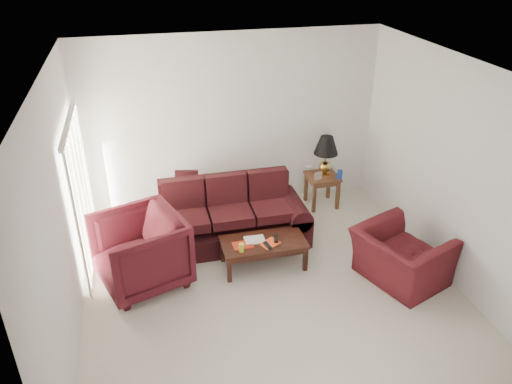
% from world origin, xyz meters
% --- Properties ---
extents(floor, '(5.00, 5.00, 0.00)m').
position_xyz_m(floor, '(0.00, 0.00, 0.00)').
color(floor, silver).
rests_on(floor, ground).
extents(blinds, '(0.10, 2.00, 2.16)m').
position_xyz_m(blinds, '(-2.42, 1.30, 1.08)').
color(blinds, silver).
rests_on(blinds, ground).
extents(sofa, '(2.47, 1.21, 0.98)m').
position_xyz_m(sofa, '(-0.32, 1.25, 0.49)').
color(sofa, black).
rests_on(sofa, ground).
extents(throw_pillow, '(0.40, 0.26, 0.39)m').
position_xyz_m(throw_pillow, '(-0.86, 2.07, 0.73)').
color(throw_pillow, black).
rests_on(throw_pillow, sofa).
extents(end_table, '(0.55, 0.55, 0.58)m').
position_xyz_m(end_table, '(1.49, 2.04, 0.29)').
color(end_table, '#5C2B1F').
rests_on(end_table, ground).
extents(table_lamp, '(0.55, 0.55, 0.70)m').
position_xyz_m(table_lamp, '(1.54, 2.09, 0.93)').
color(table_lamp, '#AE7E36').
rests_on(table_lamp, end_table).
extents(clock, '(0.14, 0.08, 0.13)m').
position_xyz_m(clock, '(1.36, 1.91, 0.64)').
color(clock, white).
rests_on(clock, end_table).
extents(blue_canister, '(0.10, 0.10, 0.15)m').
position_xyz_m(blue_canister, '(1.72, 1.86, 0.65)').
color(blue_canister, '#1A41AA').
rests_on(blue_canister, end_table).
extents(picture_frame, '(0.14, 0.17, 0.05)m').
position_xyz_m(picture_frame, '(1.31, 2.25, 0.66)').
color(picture_frame, '#BCBCC0').
rests_on(picture_frame, end_table).
extents(floor_lamp, '(0.31, 0.31, 1.55)m').
position_xyz_m(floor_lamp, '(-1.98, 1.99, 0.78)').
color(floor_lamp, white).
rests_on(floor_lamp, ground).
extents(armchair_left, '(1.42, 1.40, 1.03)m').
position_xyz_m(armchair_left, '(-1.69, 0.54, 0.51)').
color(armchair_left, '#400E16').
rests_on(armchair_left, ground).
extents(armchair_right, '(1.35, 1.44, 0.75)m').
position_xyz_m(armchair_right, '(1.79, -0.25, 0.37)').
color(armchair_right, '#481015').
rests_on(armchair_right, ground).
extents(coffee_table, '(1.33, 0.92, 0.42)m').
position_xyz_m(coffee_table, '(0.03, 0.51, 0.21)').
color(coffee_table, black).
rests_on(coffee_table, ground).
extents(magazine_red, '(0.28, 0.22, 0.02)m').
position_xyz_m(magazine_red, '(-0.29, 0.47, 0.43)').
color(magazine_red, '#B42612').
rests_on(magazine_red, coffee_table).
extents(magazine_white, '(0.30, 0.23, 0.02)m').
position_xyz_m(magazine_white, '(-0.09, 0.57, 0.43)').
color(magazine_white, white).
rests_on(magazine_white, coffee_table).
extents(magazine_orange, '(0.33, 0.30, 0.02)m').
position_xyz_m(magazine_orange, '(0.10, 0.43, 0.43)').
color(magazine_orange, '#F64E1C').
rests_on(magazine_orange, coffee_table).
extents(remote_a, '(0.09, 0.20, 0.02)m').
position_xyz_m(remote_a, '(0.04, 0.35, 0.45)').
color(remote_a, black).
rests_on(remote_a, coffee_table).
extents(remote_b, '(0.09, 0.19, 0.02)m').
position_xyz_m(remote_b, '(0.21, 0.49, 0.45)').
color(remote_b, black).
rests_on(remote_b, coffee_table).
extents(yellow_glass, '(0.09, 0.09, 0.12)m').
position_xyz_m(yellow_glass, '(-0.33, 0.34, 0.49)').
color(yellow_glass, yellow).
rests_on(yellow_glass, coffee_table).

